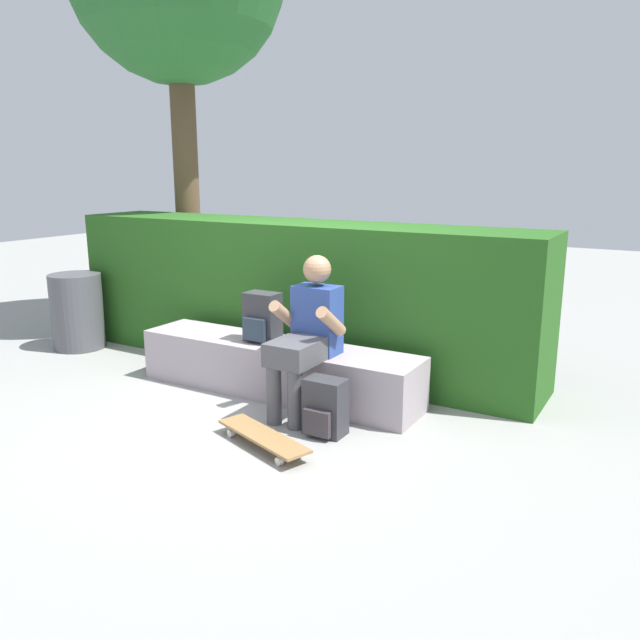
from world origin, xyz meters
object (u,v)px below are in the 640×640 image
(person_skater, at_px, (307,331))
(backpack_on_ground, at_px, (325,408))
(bench_main, at_px, (277,368))
(skateboard_near_person, at_px, (263,437))
(trash_bin, at_px, (77,311))
(backpack_on_bench, at_px, (262,318))

(person_skater, relative_size, backpack_on_ground, 2.95)
(bench_main, bearing_deg, skateboard_near_person, -61.01)
(backpack_on_ground, bearing_deg, trash_bin, 169.27)
(trash_bin, bearing_deg, person_skater, -6.22)
(bench_main, distance_m, backpack_on_ground, 0.91)
(bench_main, distance_m, backpack_on_bench, 0.43)
(skateboard_near_person, bearing_deg, person_skater, 96.23)
(backpack_on_bench, distance_m, backpack_on_ground, 1.10)
(person_skater, bearing_deg, backpack_on_ground, -42.82)
(bench_main, height_order, skateboard_near_person, bench_main)
(bench_main, relative_size, trash_bin, 3.18)
(skateboard_near_person, height_order, backpack_on_bench, backpack_on_bench)
(skateboard_near_person, relative_size, backpack_on_ground, 2.05)
(bench_main, height_order, backpack_on_ground, bench_main)
(person_skater, xyz_separation_m, trash_bin, (-2.94, 0.32, -0.25))
(person_skater, height_order, backpack_on_ground, person_skater)
(backpack_on_bench, bearing_deg, backpack_on_ground, -29.98)
(person_skater, distance_m, skateboard_near_person, 0.89)
(skateboard_near_person, distance_m, backpack_on_bench, 1.23)
(bench_main, distance_m, trash_bin, 2.52)
(person_skater, height_order, trash_bin, person_skater)
(skateboard_near_person, relative_size, backpack_on_bench, 2.05)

